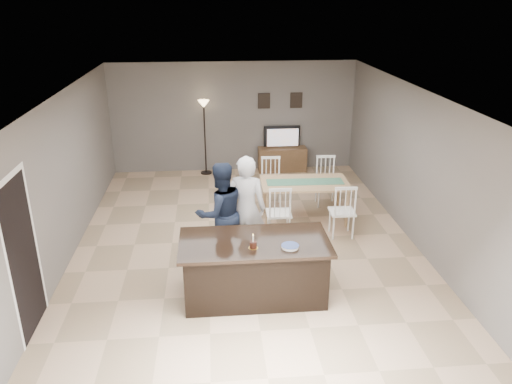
{
  "coord_description": "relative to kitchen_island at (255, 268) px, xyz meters",
  "views": [
    {
      "loc": [
        -0.56,
        -8.12,
        4.16
      ],
      "look_at": [
        0.16,
        -0.3,
        1.05
      ],
      "focal_mm": 35.0,
      "sensor_mm": 36.0,
      "label": 1
    }
  ],
  "objects": [
    {
      "name": "birthday_cake",
      "position": [
        -0.04,
        -0.21,
        0.49
      ],
      "size": [
        0.13,
        0.13,
        0.21
      ],
      "color": "gold",
      "rests_on": "kitchen_island"
    },
    {
      "name": "plate_stack",
      "position": [
        0.47,
        -0.25,
        0.47
      ],
      "size": [
        0.25,
        0.25,
        0.04
      ],
      "color": "white",
      "rests_on": "kitchen_island"
    },
    {
      "name": "dining_table",
      "position": [
        1.21,
        2.59,
        0.2
      ],
      "size": [
        1.72,
        1.95,
        1.03
      ],
      "rotation": [
        0.0,
        0.0,
        -0.03
      ],
      "color": "tan",
      "rests_on": "floor"
    },
    {
      "name": "tv_console",
      "position": [
        1.2,
        5.57,
        -0.15
      ],
      "size": [
        1.2,
        0.4,
        0.6
      ],
      "primitive_type": "cube",
      "color": "brown",
      "rests_on": "floor"
    },
    {
      "name": "floor_lamp",
      "position": [
        -0.72,
        5.55,
        0.97
      ],
      "size": [
        0.27,
        0.27,
        1.84
      ],
      "color": "black",
      "rests_on": "floor"
    },
    {
      "name": "kitchen_island",
      "position": [
        0.0,
        0.0,
        0.0
      ],
      "size": [
        2.15,
        1.1,
        0.9
      ],
      "color": "black",
      "rests_on": "floor"
    },
    {
      "name": "tv_screen_glow",
      "position": [
        1.2,
        5.56,
        0.42
      ],
      "size": [
        0.78,
        0.0,
        0.78
      ],
      "primitive_type": "plane",
      "rotation": [
        1.57,
        0.0,
        3.14
      ],
      "color": "orange",
      "rests_on": "tv_console"
    },
    {
      "name": "room_shell",
      "position": [
        0.0,
        1.8,
        1.22
      ],
      "size": [
        8.0,
        8.0,
        8.0
      ],
      "color": "slate",
      "rests_on": "floor"
    },
    {
      "name": "doorway",
      "position": [
        -2.99,
        -0.5,
        0.8
      ],
      "size": [
        0.0,
        2.1,
        2.65
      ],
      "color": "black",
      "rests_on": "floor"
    },
    {
      "name": "man",
      "position": [
        -0.45,
        1.08,
        0.41
      ],
      "size": [
        1.02,
        0.91,
        1.73
      ],
      "primitive_type": "imported",
      "rotation": [
        0.0,
        0.0,
        3.5
      ],
      "color": "#182135",
      "rests_on": "floor"
    },
    {
      "name": "television",
      "position": [
        1.2,
        5.64,
        0.41
      ],
      "size": [
        0.91,
        0.12,
        0.53
      ],
      "primitive_type": "imported",
      "rotation": [
        0.0,
        0.0,
        3.14
      ],
      "color": "black",
      "rests_on": "tv_console"
    },
    {
      "name": "woman",
      "position": [
        -0.03,
        1.18,
        0.45
      ],
      "size": [
        0.74,
        0.58,
        1.8
      ],
      "primitive_type": "imported",
      "rotation": [
        0.0,
        0.0,
        2.89
      ],
      "color": "silver",
      "rests_on": "floor"
    },
    {
      "name": "floor",
      "position": [
        0.0,
        1.8,
        -0.45
      ],
      "size": [
        8.0,
        8.0,
        0.0
      ],
      "primitive_type": "plane",
      "color": "tan",
      "rests_on": "ground"
    },
    {
      "name": "picture_frames",
      "position": [
        1.15,
        5.78,
        1.3
      ],
      "size": [
        1.1,
        0.02,
        0.38
      ],
      "color": "black",
      "rests_on": "room_shell"
    }
  ]
}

